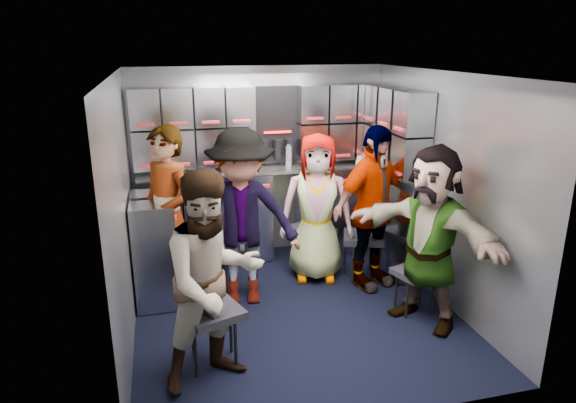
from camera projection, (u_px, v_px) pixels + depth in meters
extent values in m
plane|color=black|center=(294.00, 310.00, 4.68)|extent=(3.00, 3.00, 0.00)
cube|color=gray|center=(260.00, 162.00, 5.76)|extent=(2.80, 0.04, 2.10)
cube|color=gray|center=(123.00, 213.00, 4.04)|extent=(0.04, 3.00, 2.10)
cube|color=gray|center=(442.00, 189.00, 4.70)|extent=(0.04, 3.00, 2.10)
cube|color=silver|center=(295.00, 74.00, 4.06)|extent=(2.80, 3.00, 0.02)
cube|color=#A6ABB6|center=(264.00, 215.00, 5.73)|extent=(2.68, 0.38, 0.99)
cube|color=#A6ABB6|center=(155.00, 249.00, 4.77)|extent=(0.38, 0.76, 0.99)
cube|color=#AEB1B5|center=(264.00, 169.00, 5.57)|extent=(2.68, 0.42, 0.03)
cube|color=#A6ABB6|center=(262.00, 125.00, 5.49)|extent=(2.68, 0.28, 0.82)
cube|color=#A6ABB6|center=(396.00, 130.00, 5.18)|extent=(0.28, 1.00, 0.82)
cube|color=#A6ABB6|center=(394.00, 225.00, 5.38)|extent=(0.28, 1.20, 1.00)
cube|color=red|center=(268.00, 186.00, 5.43)|extent=(2.60, 0.02, 0.03)
cube|color=black|center=(212.00, 313.00, 3.77)|extent=(0.50, 0.48, 0.06)
cylinder|color=black|center=(195.00, 352.00, 3.69)|extent=(0.03, 0.03, 0.42)
cylinder|color=black|center=(236.00, 346.00, 3.76)|extent=(0.03, 0.03, 0.42)
cylinder|color=black|center=(193.00, 334.00, 3.92)|extent=(0.03, 0.03, 0.42)
cylinder|color=black|center=(231.00, 329.00, 3.99)|extent=(0.03, 0.03, 0.42)
cube|color=black|center=(240.00, 252.00, 4.90)|extent=(0.42, 0.41, 0.06)
cylinder|color=black|center=(228.00, 280.00, 4.82)|extent=(0.02, 0.02, 0.40)
cylinder|color=black|center=(257.00, 277.00, 4.89)|extent=(0.02, 0.02, 0.40)
cylinder|color=black|center=(224.00, 270.00, 5.04)|extent=(0.02, 0.02, 0.40)
cylinder|color=black|center=(252.00, 267.00, 5.11)|extent=(0.02, 0.02, 0.40)
cube|color=black|center=(311.00, 230.00, 5.39)|extent=(0.51, 0.49, 0.06)
cylinder|color=black|center=(300.00, 257.00, 5.30)|extent=(0.03, 0.03, 0.43)
cylinder|color=black|center=(328.00, 254.00, 5.37)|extent=(0.03, 0.03, 0.43)
cylinder|color=black|center=(294.00, 248.00, 5.54)|extent=(0.03, 0.03, 0.43)
cylinder|color=black|center=(321.00, 245.00, 5.61)|extent=(0.03, 0.03, 0.43)
cube|color=black|center=(363.00, 237.00, 5.22)|extent=(0.50, 0.49, 0.06)
cylinder|color=black|center=(353.00, 265.00, 5.14)|extent=(0.02, 0.02, 0.42)
cylinder|color=black|center=(380.00, 262.00, 5.20)|extent=(0.02, 0.02, 0.42)
cylinder|color=black|center=(345.00, 255.00, 5.37)|extent=(0.02, 0.02, 0.42)
cylinder|color=black|center=(371.00, 252.00, 5.44)|extent=(0.02, 0.02, 0.42)
cube|color=black|center=(416.00, 272.00, 4.56)|extent=(0.42, 0.41, 0.05)
cylinder|color=black|center=(407.00, 300.00, 4.49)|extent=(0.02, 0.02, 0.36)
cylinder|color=black|center=(433.00, 296.00, 4.55)|extent=(0.02, 0.02, 0.36)
cylinder|color=black|center=(396.00, 289.00, 4.69)|extent=(0.02, 0.02, 0.36)
cylinder|color=black|center=(421.00, 286.00, 4.75)|extent=(0.02, 0.02, 0.36)
imported|color=black|center=(168.00, 218.00, 4.60)|extent=(0.68, 0.72, 1.66)
imported|color=black|center=(213.00, 281.00, 3.50)|extent=(0.91, 0.80, 1.56)
imported|color=black|center=(241.00, 219.00, 4.62)|extent=(1.14, 0.76, 1.64)
imported|color=black|center=(317.00, 208.00, 5.13)|extent=(0.83, 0.65, 1.50)
imported|color=black|center=(372.00, 208.00, 4.94)|extent=(1.02, 0.71, 1.61)
imported|color=black|center=(430.00, 237.00, 4.28)|extent=(1.11, 1.50, 1.57)
cylinder|color=white|center=(169.00, 164.00, 5.25)|extent=(0.07, 0.07, 0.23)
cylinder|color=white|center=(239.00, 159.00, 5.42)|extent=(0.07, 0.07, 0.25)
cylinder|color=white|center=(289.00, 157.00, 5.55)|extent=(0.06, 0.06, 0.24)
cylinder|color=tan|center=(226.00, 167.00, 5.40)|extent=(0.07, 0.07, 0.10)
cylinder|color=tan|center=(359.00, 160.00, 5.76)|extent=(0.08, 0.08, 0.09)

